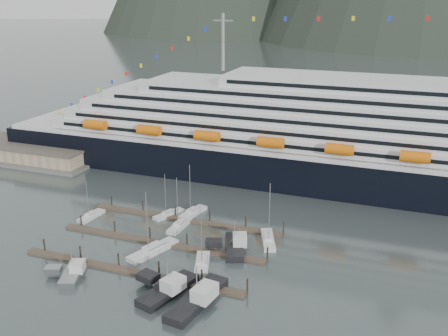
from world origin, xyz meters
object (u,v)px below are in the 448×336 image
(trawler_c, at_px, (196,298))
(sailboat_d, at_px, (153,251))
(warehouse, at_px, (31,153))
(trawler_e, at_px, (234,246))
(sailboat_e, at_px, (169,214))
(sailboat_g, at_px, (268,240))
(sailboat_c, at_px, (180,226))
(trawler_d, at_px, (167,289))
(sailboat_a, at_px, (91,216))
(sailboat_f, at_px, (193,213))
(cruise_ship, at_px, (358,144))
(sailboat_h, at_px, (202,264))
(trawler_b, at_px, (72,272))

(trawler_c, bearing_deg, sailboat_d, 57.10)
(warehouse, distance_m, trawler_e, 90.44)
(sailboat_e, bearing_deg, sailboat_g, -76.59)
(sailboat_c, height_order, sailboat_g, sailboat_g)
(trawler_d, distance_m, trawler_e, 20.97)
(trawler_d, bearing_deg, sailboat_c, 36.70)
(sailboat_g, relative_size, trawler_e, 1.20)
(sailboat_a, xyz_separation_m, trawler_c, (38.49, -24.42, 0.61))
(sailboat_g, bearing_deg, sailboat_e, 58.82)
(sailboat_c, distance_m, trawler_e, 16.67)
(trawler_e, bearing_deg, sailboat_f, 27.59)
(cruise_ship, relative_size, trawler_d, 15.28)
(sailboat_h, bearing_deg, trawler_b, 100.29)
(warehouse, xyz_separation_m, sailboat_c, (67.47, -29.86, -1.83))
(sailboat_e, distance_m, trawler_b, 32.47)
(sailboat_h, xyz_separation_m, trawler_b, (-21.97, -12.43, 0.43))
(sailboat_e, relative_size, sailboat_f, 0.84)
(sailboat_a, height_order, trawler_c, sailboat_a)
(sailboat_d, xyz_separation_m, trawler_d, (9.90, -13.01, 0.54))
(sailboat_g, xyz_separation_m, trawler_e, (-5.82, -6.18, 0.52))
(warehouse, relative_size, sailboat_h, 3.97)
(sailboat_c, bearing_deg, sailboat_d, -178.25)
(sailboat_c, xyz_separation_m, sailboat_e, (-5.30, 4.95, -0.03))
(sailboat_e, bearing_deg, sailboat_d, -139.96)
(cruise_ship, distance_m, trawler_d, 74.15)
(warehouse, relative_size, trawler_c, 2.84)
(sailboat_d, bearing_deg, sailboat_a, 83.99)
(warehouse, height_order, trawler_e, trawler_e)
(sailboat_d, distance_m, sailboat_g, 25.15)
(warehouse, relative_size, sailboat_f, 3.39)
(sailboat_e, xyz_separation_m, trawler_e, (20.82, -11.00, 0.55))
(trawler_d, height_order, trawler_e, trawler_d)
(trawler_b, relative_size, trawler_d, 0.75)
(trawler_d, bearing_deg, sailboat_h, 6.18)
(trawler_d, bearing_deg, sailboat_g, -7.40)
(sailboat_c, height_order, trawler_b, sailboat_c)
(sailboat_a, bearing_deg, sailboat_g, -81.01)
(cruise_ship, xyz_separation_m, sailboat_d, (-34.51, -56.06, -11.60))
(sailboat_h, xyz_separation_m, trawler_e, (3.59, 8.70, 0.53))
(trawler_e, bearing_deg, trawler_b, 108.69)
(cruise_ship, height_order, trawler_b, cruise_ship)
(warehouse, relative_size, sailboat_d, 3.14)
(sailboat_f, bearing_deg, cruise_ship, -31.95)
(cruise_ship, height_order, trawler_c, cruise_ship)
(sailboat_f, height_order, sailboat_g, sailboat_g)
(trawler_b, height_order, trawler_d, trawler_d)
(trawler_c, relative_size, trawler_e, 1.34)
(sailboat_d, xyz_separation_m, trawler_c, (15.97, -13.86, 0.56))
(sailboat_g, bearing_deg, sailboat_c, 69.42)
(sailboat_d, bearing_deg, trawler_c, -111.84)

